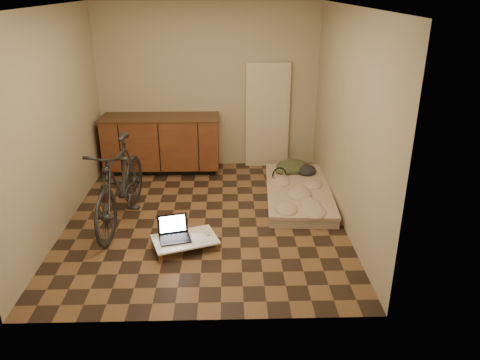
{
  "coord_description": "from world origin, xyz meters",
  "views": [
    {
      "loc": [
        0.3,
        -5.43,
        2.83
      ],
      "look_at": [
        0.45,
        -0.03,
        0.55
      ],
      "focal_mm": 35.0,
      "sensor_mm": 36.0,
      "label": 1
    }
  ],
  "objects_px": {
    "bicycle": "(119,179)",
    "futon": "(298,193)",
    "laptop": "(174,234)",
    "lap_desk": "(185,240)"
  },
  "relations": [
    {
      "from": "futon",
      "to": "laptop",
      "type": "xyz_separation_m",
      "value": [
        -1.63,
        -1.29,
        0.09
      ]
    },
    {
      "from": "futon",
      "to": "laptop",
      "type": "height_order",
      "value": "laptop"
    },
    {
      "from": "bicycle",
      "to": "futon",
      "type": "height_order",
      "value": "bicycle"
    },
    {
      "from": "futon",
      "to": "laptop",
      "type": "bearing_deg",
      "value": -138.11
    },
    {
      "from": "bicycle",
      "to": "lap_desk",
      "type": "relative_size",
      "value": 2.24
    },
    {
      "from": "laptop",
      "to": "bicycle",
      "type": "bearing_deg",
      "value": 125.05
    },
    {
      "from": "laptop",
      "to": "lap_desk",
      "type": "bearing_deg",
      "value": -28.13
    },
    {
      "from": "lap_desk",
      "to": "futon",
      "type": "bearing_deg",
      "value": 22.21
    },
    {
      "from": "bicycle",
      "to": "lap_desk",
      "type": "distance_m",
      "value": 1.17
    },
    {
      "from": "bicycle",
      "to": "laptop",
      "type": "relative_size",
      "value": 4.52
    }
  ]
}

